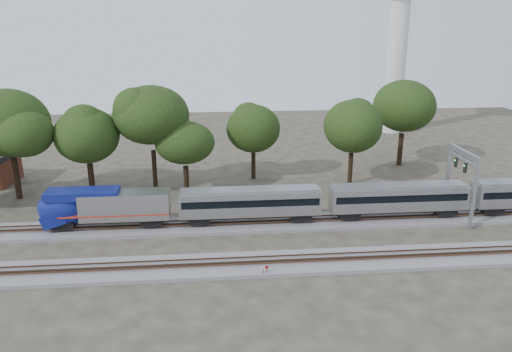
# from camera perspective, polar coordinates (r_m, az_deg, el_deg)

# --- Properties ---
(ground) EXTENTS (160.00, 160.00, 0.00)m
(ground) POSITION_cam_1_polar(r_m,az_deg,el_deg) (53.26, -5.78, -8.43)
(ground) COLOR #383328
(ground) RESTS_ON ground
(track_far) EXTENTS (160.00, 5.00, 0.73)m
(track_far) POSITION_cam_1_polar(r_m,az_deg,el_deg) (58.63, -5.75, -5.67)
(track_far) COLOR slate
(track_far) RESTS_ON ground
(track_near) EXTENTS (160.00, 5.00, 0.73)m
(track_near) POSITION_cam_1_polar(r_m,az_deg,el_deg) (49.61, -5.81, -10.25)
(track_near) COLOR slate
(track_near) RESTS_ON ground
(train) EXTENTS (102.56, 2.92, 4.31)m
(train) POSITION_cam_1_polar(r_m,az_deg,el_deg) (65.29, 23.30, -1.93)
(train) COLOR #ABAEB2
(train) RESTS_ON ground
(switch_stand_red) EXTENTS (0.36, 0.09, 1.13)m
(switch_stand_red) POSITION_cam_1_polar(r_m,az_deg,el_deg) (47.76, 1.23, -10.63)
(switch_stand_red) COLOR #512D19
(switch_stand_red) RESTS_ON ground
(switch_stand_white) EXTENTS (0.37, 0.07, 1.16)m
(switch_stand_white) POSITION_cam_1_polar(r_m,az_deg,el_deg) (47.53, 0.83, -10.75)
(switch_stand_white) COLOR #512D19
(switch_stand_white) RESTS_ON ground
(switch_lever) EXTENTS (0.55, 0.40, 0.30)m
(switch_lever) POSITION_cam_1_polar(r_m,az_deg,el_deg) (48.64, 3.65, -10.87)
(switch_lever) COLOR #512D19
(switch_lever) RESTS_ON ground
(signal_gantry) EXTENTS (0.59, 7.04, 8.56)m
(signal_gantry) POSITION_cam_1_polar(r_m,az_deg,el_deg) (63.67, 22.48, 0.72)
(signal_gantry) COLOR gray
(signal_gantry) RESTS_ON ground
(tree_1) EXTENTS (10.54, 10.54, 14.86)m
(tree_1) POSITION_cam_1_polar(r_m,az_deg,el_deg) (72.12, -26.46, 5.46)
(tree_1) COLOR black
(tree_1) RESTS_ON ground
(tree_2) EXTENTS (8.65, 8.65, 12.20)m
(tree_2) POSITION_cam_1_polar(r_m,az_deg,el_deg) (69.48, -18.77, 4.40)
(tree_2) COLOR black
(tree_2) RESTS_ON ground
(tree_3) EXTENTS (10.93, 10.93, 15.41)m
(tree_3) POSITION_cam_1_polar(r_m,az_deg,el_deg) (69.32, -11.91, 6.84)
(tree_3) COLOR black
(tree_3) RESTS_ON ground
(tree_4) EXTENTS (7.32, 7.32, 10.32)m
(tree_4) POSITION_cam_1_polar(r_m,az_deg,el_deg) (68.07, -8.15, 3.77)
(tree_4) COLOR black
(tree_4) RESTS_ON ground
(tree_5) EXTENTS (7.84, 7.84, 11.05)m
(tree_5) POSITION_cam_1_polar(r_m,az_deg,el_deg) (73.59, -0.30, 5.42)
(tree_5) COLOR black
(tree_5) RESTS_ON ground
(tree_6) EXTENTS (8.77, 8.77, 12.37)m
(tree_6) POSITION_cam_1_polar(r_m,az_deg,el_deg) (72.16, 11.01, 5.59)
(tree_6) COLOR black
(tree_6) RESTS_ON ground
(tree_7) EXTENTS (10.00, 10.00, 14.10)m
(tree_7) POSITION_cam_1_polar(r_m,az_deg,el_deg) (83.70, 16.57, 7.68)
(tree_7) COLOR black
(tree_7) RESTS_ON ground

